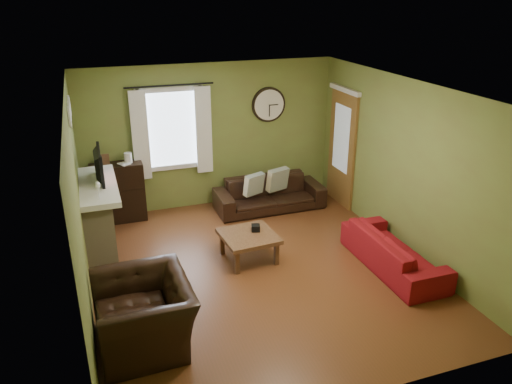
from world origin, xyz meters
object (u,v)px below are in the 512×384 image
object	(u,v)px
armchair	(144,314)
coffee_table	(249,247)
sofa_red	(394,251)
sofa_brown	(269,194)
bookshelf	(119,193)

from	to	relation	value
armchair	coffee_table	world-z (taller)	armchair
sofa_red	sofa_brown	bearing A→B (deg)	20.29
bookshelf	armchair	world-z (taller)	bookshelf
bookshelf	sofa_red	xyz separation A→B (m)	(3.58, -2.95, -0.25)
sofa_red	armchair	xyz separation A→B (m)	(-3.60, -0.50, 0.12)
bookshelf	sofa_red	world-z (taller)	bookshelf
bookshelf	sofa_brown	world-z (taller)	bookshelf
coffee_table	sofa_red	bearing A→B (deg)	-25.75
armchair	coffee_table	size ratio (longest dim) A/B	1.53
coffee_table	bookshelf	bearing A→B (deg)	129.59
sofa_brown	sofa_red	bearing A→B (deg)	-69.71
sofa_red	coffee_table	distance (m)	2.11
armchair	sofa_brown	bearing A→B (deg)	136.96
sofa_brown	coffee_table	world-z (taller)	sofa_brown
bookshelf	sofa_brown	size ratio (longest dim) A/B	0.52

